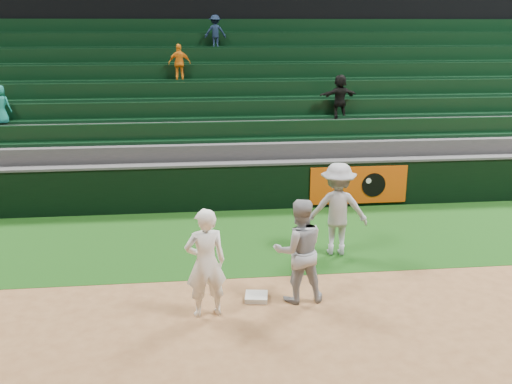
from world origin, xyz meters
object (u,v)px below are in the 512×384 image
Objects in this scene: base_coach at (337,209)px; first_base at (256,297)px; first_baseman at (206,263)px; baserunner at (299,251)px.

first_base is at bearing 53.90° from base_coach.
first_base is at bearing -163.54° from first_baseman.
first_base is 1.34m from first_baseman.
baserunner reaches higher than first_base.
base_coach is at bearing -124.23° from baserunner.
base_coach is (1.91, 1.90, 0.94)m from first_base.
first_baseman is 1.65m from baserunner.
first_base is 2.85m from base_coach.
baserunner is 2.32m from base_coach.
baserunner is 0.95× the size of base_coach.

